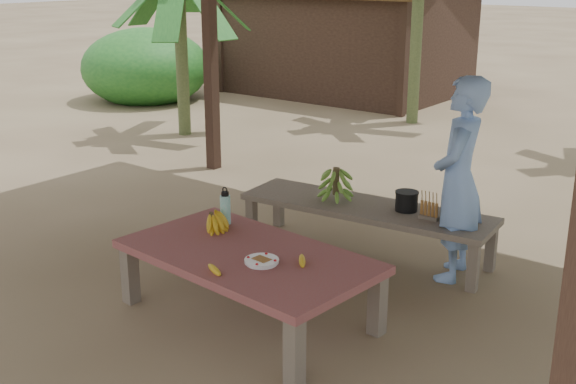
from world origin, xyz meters
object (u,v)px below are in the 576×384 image
Objects in this scene: work_table at (248,261)px; ripe_banana_bunch at (212,220)px; cooking_pot at (407,201)px; plate at (262,261)px; woman at (458,180)px; water_flask at (225,208)px; bench at (366,212)px.

ripe_banana_bunch reaches higher than work_table.
ripe_banana_bunch is (-0.50, 0.17, 0.14)m from work_table.
cooking_pot is at bearing 81.67° from work_table.
ripe_banana_bunch reaches higher than cooking_pot.
work_table is 8.09× the size of plate.
woman is at bearing -5.75° from cooking_pot.
water_flask is (-0.72, 0.44, 0.11)m from plate.
woman is at bearing -2.30° from bench.
bench is at bearing 64.49° from water_flask.
bench is 1.38× the size of woman.
ripe_banana_bunch is 1.94m from woman.
water_flask is at bearing -121.13° from bench.
bench is at bearing 95.78° from plate.
ripe_banana_bunch is 1.09× the size of plate.
cooking_pot is at bearing 9.84° from bench.
plate is at bearing -95.87° from cooking_pot.
plate is 0.14× the size of woman.
woman is (0.46, -0.05, 0.28)m from cooking_pot.
plate is 1.79m from woman.
cooking_pot is (0.38, 1.60, 0.09)m from work_table.
ripe_banana_bunch is 0.85× the size of water_flask.
ripe_banana_bunch reaches higher than plate.
bench is (0.04, 1.50, -0.04)m from work_table.
plate is 1.24× the size of cooking_pot.
cooking_pot is 0.55m from woman.
woman reaches higher than plate.
ripe_banana_bunch is 1.36× the size of cooking_pot.
work_table is 6.30× the size of water_flask.
cooking_pot is (0.88, 1.42, -0.05)m from ripe_banana_bunch.
ripe_banana_bunch is 0.17m from water_flask.
cooking_pot is (0.89, 1.26, -0.10)m from water_flask.
ripe_banana_bunch is 1.68m from cooking_pot.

